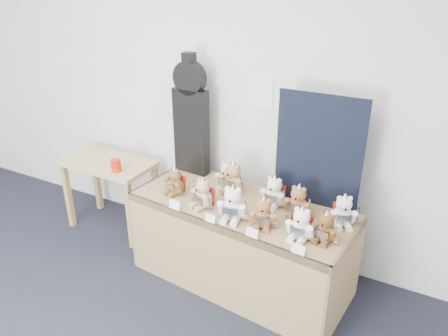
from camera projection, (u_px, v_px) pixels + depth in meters
The scene contains 21 objects.
room_shell at pixel (260, 90), 3.43m from camera, with size 6.00×6.00×6.00m.
display_table at pixel (237, 226), 3.32m from camera, with size 1.77×0.87×0.71m.
side_table at pixel (109, 173), 4.09m from camera, with size 0.85×0.47×0.70m.
guitar_case at pixel (191, 117), 3.62m from camera, with size 0.32×0.11×1.03m.
navy_board at pixel (319, 152), 3.14m from camera, with size 0.64×0.02×0.85m, color black.
red_cup at pixel (116, 165), 3.82m from camera, with size 0.09×0.09×0.12m, color red.
teddy_front_far_left at pixel (175, 182), 3.42m from camera, with size 0.20×0.19×0.25m.
teddy_front_left at pixel (203, 194), 3.23m from camera, with size 0.21×0.20×0.26m.
teddy_front_centre at pixel (233, 205), 3.07m from camera, with size 0.24×0.21×0.29m.
teddy_front_right at pixel (263, 214), 2.98m from camera, with size 0.21×0.19×0.25m.
teddy_front_far_right at pixel (301, 225), 2.85m from camera, with size 0.21×0.18×0.26m.
teddy_front_end at pixel (325, 228), 2.83m from camera, with size 0.20×0.17×0.24m.
teddy_back_left at pixel (227, 177), 3.49m from camera, with size 0.21×0.18×0.26m.
teddy_back_centre_left at pixel (233, 179), 3.44m from camera, with size 0.24×0.21×0.29m.
teddy_back_centre_right at pixel (274, 193), 3.25m from camera, with size 0.22×0.19×0.27m.
teddy_back_right at pixel (298, 202), 3.12m from camera, with size 0.21×0.17×0.26m.
teddy_back_end at pixel (343, 212), 3.00m from camera, with size 0.21×0.20×0.26m.
entry_card_a at pixel (175, 205), 3.22m from camera, with size 0.10×0.00×0.07m, color white.
entry_card_b at pixel (210, 218), 3.06m from camera, with size 0.08×0.00×0.06m, color white.
entry_card_c at pixel (252, 233), 2.89m from camera, with size 0.09×0.00×0.06m, color white.
entry_card_d at pixel (298, 249), 2.72m from camera, with size 0.09×0.00×0.06m, color white.
Camera 1 is at (2.00, -0.62, 2.36)m, focal length 35.00 mm.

